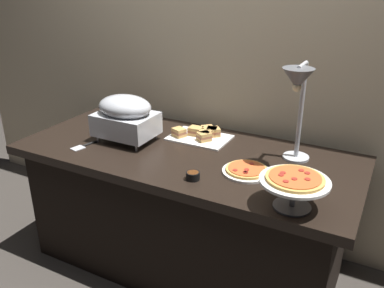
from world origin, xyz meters
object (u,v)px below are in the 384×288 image
at_px(heat_lamp, 298,89).
at_px(sauce_cup_near, 120,119).
at_px(sandwich_platter, 201,134).
at_px(serving_spatula, 84,146).
at_px(sauce_cup_far, 193,175).
at_px(pizza_plate_center, 294,183).
at_px(chafing_dish, 126,116).
at_px(pizza_plate_front, 246,170).

bearing_deg(heat_lamp, sauce_cup_near, 173.97).
height_order(sandwich_platter, serving_spatula, sandwich_platter).
distance_m(sandwich_platter, serving_spatula, 0.69).
relative_size(sandwich_platter, sauce_cup_far, 5.19).
bearing_deg(sauce_cup_far, pizza_plate_center, -2.81).
bearing_deg(chafing_dish, pizza_plate_front, -4.78).
bearing_deg(serving_spatula, sauce_cup_far, -4.82).
relative_size(chafing_dish, pizza_plate_center, 1.16).
xyz_separation_m(sauce_cup_near, serving_spatula, (0.06, -0.42, -0.02)).
xyz_separation_m(sauce_cup_near, sauce_cup_far, (0.80, -0.48, -0.00)).
height_order(pizza_plate_center, sauce_cup_far, pizza_plate_center).
xyz_separation_m(heat_lamp, sauce_cup_far, (-0.37, -0.36, -0.39)).
height_order(chafing_dish, sandwich_platter, chafing_dish).
xyz_separation_m(pizza_plate_front, pizza_plate_center, (0.29, -0.21, 0.10)).
bearing_deg(pizza_plate_front, sauce_cup_near, 163.55).
height_order(sandwich_platter, sauce_cup_near, sandwich_platter).
distance_m(pizza_plate_front, serving_spatula, 0.95).
xyz_separation_m(sandwich_platter, sauce_cup_far, (0.20, -0.49, -0.00)).
distance_m(heat_lamp, sauce_cup_far, 0.65).
xyz_separation_m(sauce_cup_far, serving_spatula, (-0.74, 0.06, -0.02)).
bearing_deg(sauce_cup_near, pizza_plate_center, -21.46).
xyz_separation_m(chafing_dish, pizza_plate_center, (1.06, -0.27, -0.04)).
bearing_deg(sandwich_platter, sauce_cup_near, -179.43).
distance_m(heat_lamp, pizza_plate_front, 0.46).
bearing_deg(sauce_cup_near, sauce_cup_far, -31.12).
bearing_deg(heat_lamp, chafing_dish, -173.57).
relative_size(chafing_dish, sandwich_platter, 0.97).
bearing_deg(sauce_cup_far, sandwich_platter, 112.38).
xyz_separation_m(sandwich_platter, sauce_cup_near, (-0.60, -0.01, -0.00)).
bearing_deg(sandwich_platter, serving_spatula, -141.68).
distance_m(sauce_cup_far, serving_spatula, 0.74).
bearing_deg(chafing_dish, sauce_cup_near, 134.21).
bearing_deg(sauce_cup_near, heat_lamp, -6.03).
xyz_separation_m(chafing_dish, heat_lamp, (0.95, 0.11, 0.25)).
bearing_deg(pizza_plate_front, sauce_cup_far, -137.46).
bearing_deg(serving_spatula, heat_lamp, 14.86).
height_order(chafing_dish, heat_lamp, heat_lamp).
relative_size(chafing_dish, sauce_cup_near, 5.95).
xyz_separation_m(heat_lamp, sandwich_platter, (-0.57, 0.13, -0.38)).
bearing_deg(serving_spatula, pizza_plate_front, 7.49).
bearing_deg(pizza_plate_center, heat_lamp, 106.56).
bearing_deg(pizza_plate_front, sandwich_platter, 143.23).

